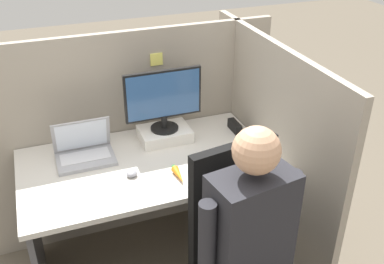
{
  "coord_description": "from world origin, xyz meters",
  "views": [
    {
      "loc": [
        -0.49,
        -1.64,
        2.1
      ],
      "look_at": [
        0.19,
        0.19,
        1.0
      ],
      "focal_mm": 42.0,
      "sensor_mm": 36.0,
      "label": 1
    }
  ],
  "objects": [
    {
      "name": "office_chair",
      "position": [
        0.24,
        -0.3,
        0.56
      ],
      "size": [
        0.54,
        0.58,
        1.11
      ],
      "color": "black",
      "rests_on": "ground"
    },
    {
      "name": "cubicle_panel_back",
      "position": [
        0.0,
        0.79,
        0.68
      ],
      "size": [
        1.87,
        0.05,
        1.37
      ],
      "color": "gray",
      "rests_on": "ground"
    },
    {
      "name": "cubicle_panel_right",
      "position": [
        0.71,
        0.31,
        0.68
      ],
      "size": [
        0.04,
        1.42,
        1.37
      ],
      "color": "gray",
      "rests_on": "ground"
    },
    {
      "name": "stapler",
      "position": [
        0.6,
        0.53,
        0.78
      ],
      "size": [
        0.04,
        0.13,
        0.06
      ],
      "color": "black",
      "rests_on": "desk"
    },
    {
      "name": "carrot_toy",
      "position": [
        0.11,
        0.17,
        0.77
      ],
      "size": [
        0.04,
        0.16,
        0.04
      ],
      "color": "orange",
      "rests_on": "desk"
    },
    {
      "name": "desk",
      "position": [
        0.0,
        0.38,
        0.56
      ],
      "size": [
        1.37,
        0.77,
        0.75
      ],
      "color": "beige",
      "rests_on": "ground"
    },
    {
      "name": "paper_box",
      "position": [
        0.17,
        0.59,
        0.78
      ],
      "size": [
        0.3,
        0.21,
        0.07
      ],
      "color": "white",
      "rests_on": "desk"
    },
    {
      "name": "mouse",
      "position": [
        -0.11,
        0.28,
        0.76
      ],
      "size": [
        0.06,
        0.05,
        0.03
      ],
      "color": "gray",
      "rests_on": "desk"
    },
    {
      "name": "laptop",
      "position": [
        -0.31,
        0.53,
        0.79
      ],
      "size": [
        0.31,
        0.22,
        0.23
      ],
      "color": "#99999E",
      "rests_on": "desk"
    },
    {
      "name": "person",
      "position": [
        0.21,
        -0.47,
        0.77
      ],
      "size": [
        0.48,
        0.49,
        1.33
      ],
      "color": "black",
      "rests_on": "ground"
    },
    {
      "name": "monitor",
      "position": [
        0.17,
        0.59,
        1.02
      ],
      "size": [
        0.45,
        0.16,
        0.37
      ],
      "color": "black",
      "rests_on": "paper_box"
    }
  ]
}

